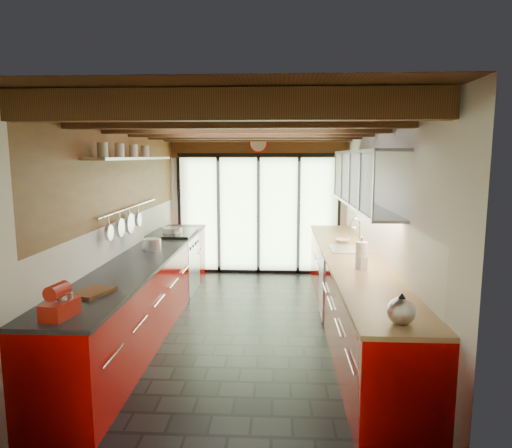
# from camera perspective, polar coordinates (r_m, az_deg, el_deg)

# --- Properties ---
(ground) EXTENTS (5.50, 5.50, 0.00)m
(ground) POSITION_cam_1_polar(r_m,az_deg,el_deg) (5.89, -0.96, -12.70)
(ground) COLOR black
(ground) RESTS_ON ground
(room_shell) EXTENTS (5.50, 5.50, 5.50)m
(room_shell) POSITION_cam_1_polar(r_m,az_deg,el_deg) (5.51, -1.00, 3.55)
(room_shell) COLOR silver
(room_shell) RESTS_ON ground
(ceiling_beams) EXTENTS (3.14, 5.06, 4.90)m
(ceiling_beams) POSITION_cam_1_polar(r_m,az_deg,el_deg) (5.88, -0.76, 11.74)
(ceiling_beams) COLOR #593316
(ceiling_beams) RESTS_ON ground
(glass_door) EXTENTS (2.95, 0.10, 2.90)m
(glass_door) POSITION_cam_1_polar(r_m,az_deg,el_deg) (8.19, 0.31, 5.21)
(glass_door) COLOR #C6EAAD
(glass_door) RESTS_ON ground
(left_counter) EXTENTS (0.68, 5.00, 0.92)m
(left_counter) POSITION_cam_1_polar(r_m,az_deg,el_deg) (5.96, -13.42, -8.00)
(left_counter) COLOR #AA0300
(left_counter) RESTS_ON ground
(range_stove) EXTENTS (0.66, 0.90, 0.97)m
(range_stove) POSITION_cam_1_polar(r_m,az_deg,el_deg) (7.31, -10.23, -4.76)
(range_stove) COLOR silver
(range_stove) RESTS_ON ground
(right_counter) EXTENTS (0.68, 5.00, 0.92)m
(right_counter) POSITION_cam_1_polar(r_m,az_deg,el_deg) (5.79, 11.84, -8.42)
(right_counter) COLOR #AA0300
(right_counter) RESTS_ON ground
(sink_assembly) EXTENTS (0.45, 0.52, 0.43)m
(sink_assembly) POSITION_cam_1_polar(r_m,az_deg,el_deg) (6.06, 11.53, -2.80)
(sink_assembly) COLOR silver
(sink_assembly) RESTS_ON right_counter
(upper_cabinets_right) EXTENTS (0.34, 3.00, 3.00)m
(upper_cabinets_right) POSITION_cam_1_polar(r_m,az_deg,el_deg) (5.88, 13.32, 5.55)
(upper_cabinets_right) COLOR silver
(upper_cabinets_right) RESTS_ON ground
(left_wall_fixtures) EXTENTS (0.28, 2.60, 0.96)m
(left_wall_fixtures) POSITION_cam_1_polar(r_m,az_deg,el_deg) (5.92, -15.28, 5.79)
(left_wall_fixtures) COLOR silver
(left_wall_fixtures) RESTS_ON ground
(stand_mixer) EXTENTS (0.21, 0.32, 0.27)m
(stand_mixer) POSITION_cam_1_polar(r_m,az_deg,el_deg) (3.79, -23.28, -9.10)
(stand_mixer) COLOR #B61D0E
(stand_mixer) RESTS_ON left_counter
(pot_large) EXTENTS (0.29, 0.29, 0.15)m
(pot_large) POSITION_cam_1_polar(r_m,az_deg,el_deg) (6.05, -12.92, -2.50)
(pot_large) COLOR silver
(pot_large) RESTS_ON left_counter
(pot_small) EXTENTS (0.31, 0.31, 0.11)m
(pot_small) POSITION_cam_1_polar(r_m,az_deg,el_deg) (7.16, -10.41, -0.91)
(pot_small) COLOR silver
(pot_small) RESTS_ON left_counter
(cutting_board) EXTENTS (0.36, 0.42, 0.03)m
(cutting_board) POSITION_cam_1_polar(r_m,az_deg,el_deg) (4.33, -19.77, -8.01)
(cutting_board) COLOR brown
(cutting_board) RESTS_ON left_counter
(kettle) EXTENTS (0.23, 0.27, 0.24)m
(kettle) POSITION_cam_1_polar(r_m,az_deg,el_deg) (3.52, 17.71, -10.15)
(kettle) COLOR silver
(kettle) RESTS_ON right_counter
(paper_towel) EXTENTS (0.16, 0.16, 0.35)m
(paper_towel) POSITION_cam_1_polar(r_m,az_deg,el_deg) (5.06, 13.05, -3.85)
(paper_towel) COLOR white
(paper_towel) RESTS_ON right_counter
(soap_bottle) EXTENTS (0.12, 0.12, 0.20)m
(soap_bottle) POSITION_cam_1_polar(r_m,az_deg,el_deg) (5.04, 13.10, -4.41)
(soap_bottle) COLOR silver
(soap_bottle) RESTS_ON right_counter
(bowl) EXTENTS (0.24, 0.24, 0.05)m
(bowl) POSITION_cam_1_polar(r_m,az_deg,el_deg) (6.55, 10.73, -2.07)
(bowl) COLOR silver
(bowl) RESTS_ON right_counter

